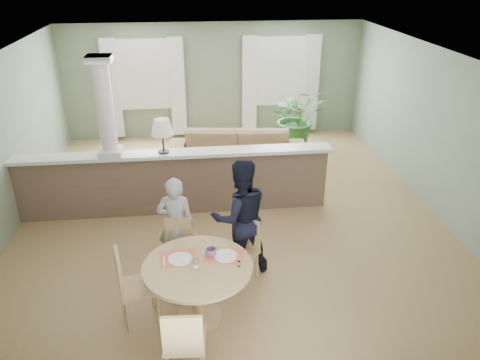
{
  "coord_description": "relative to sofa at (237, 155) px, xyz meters",
  "views": [
    {
      "loc": [
        -0.6,
        -7.02,
        4.02
      ],
      "look_at": [
        0.08,
        -1.0,
        1.12
      ],
      "focal_mm": 35.0,
      "sensor_mm": 36.0,
      "label": 1
    }
  ],
  "objects": [
    {
      "name": "ground",
      "position": [
        -0.31,
        -1.65,
        -0.41
      ],
      "size": [
        8.0,
        8.0,
        0.0
      ],
      "primitive_type": "plane",
      "color": "tan",
      "rests_on": "ground"
    },
    {
      "name": "room_shell",
      "position": [
        -0.34,
        -1.02,
        1.4
      ],
      "size": [
        7.02,
        8.02,
        2.71
      ],
      "color": "gray",
      "rests_on": "ground"
    },
    {
      "name": "pony_wall",
      "position": [
        -1.29,
        -1.45,
        0.3
      ],
      "size": [
        5.32,
        0.38,
        2.7
      ],
      "color": "brown",
      "rests_on": "ground"
    },
    {
      "name": "sofa",
      "position": [
        0.0,
        0.0,
        0.0
      ],
      "size": [
        2.9,
        1.43,
        0.81
      ],
      "primitive_type": "imported",
      "rotation": [
        0.0,
        0.0,
        -0.12
      ],
      "color": "olive",
      "rests_on": "ground"
    },
    {
      "name": "houseplant",
      "position": [
        1.54,
        1.42,
        0.28
      ],
      "size": [
        1.34,
        1.19,
        1.38
      ],
      "primitive_type": "imported",
      "rotation": [
        0.0,
        0.0,
        0.09
      ],
      "color": "#285F26",
      "rests_on": "ground"
    },
    {
      "name": "dining_table",
      "position": [
        -0.9,
        -4.16,
        0.21
      ],
      "size": [
        1.29,
        1.29,
        0.88
      ],
      "rotation": [
        0.0,
        0.0,
        0.1
      ],
      "color": "tan",
      "rests_on": "ground"
    },
    {
      "name": "chair_far_boy",
      "position": [
        -1.14,
        -3.26,
        0.06
      ],
      "size": [
        0.4,
        0.4,
        0.84
      ],
      "rotation": [
        0.0,
        0.0,
        -0.06
      ],
      "color": "tan",
      "rests_on": "ground"
    },
    {
      "name": "chair_far_man",
      "position": [
        -0.27,
        -3.42,
        0.08
      ],
      "size": [
        0.56,
        0.56,
        0.88
      ],
      "rotation": [
        0.0,
        0.0,
        -0.73
      ],
      "color": "tan",
      "rests_on": "ground"
    },
    {
      "name": "chair_near",
      "position": [
        -1.07,
        -5.08,
        0.11
      ],
      "size": [
        0.45,
        0.45,
        0.94
      ],
      "rotation": [
        0.0,
        0.0,
        3.07
      ],
      "color": "tan",
      "rests_on": "ground"
    },
    {
      "name": "chair_side",
      "position": [
        -1.68,
        -4.13,
        0.14
      ],
      "size": [
        0.54,
        0.54,
        0.99
      ],
      "rotation": [
        0.0,
        0.0,
        1.8
      ],
      "color": "tan",
      "rests_on": "ground"
    },
    {
      "name": "child_person",
      "position": [
        -1.17,
        -3.08,
        0.29
      ],
      "size": [
        0.54,
        0.38,
        1.4
      ],
      "primitive_type": "imported",
      "rotation": [
        0.0,
        0.0,
        3.05
      ],
      "color": "#97979C",
      "rests_on": "ground"
    },
    {
      "name": "man_person",
      "position": [
        -0.29,
        -3.22,
        0.43
      ],
      "size": [
        0.91,
        0.76,
        1.67
      ],
      "primitive_type": "imported",
      "rotation": [
        0.0,
        0.0,
        3.31
      ],
      "color": "black",
      "rests_on": "ground"
    }
  ]
}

